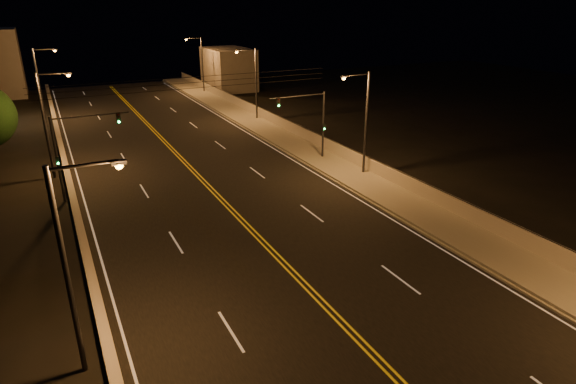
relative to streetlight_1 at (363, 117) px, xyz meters
name	(u,v)px	position (x,y,z in m)	size (l,w,h in m)	color
road	(245,224)	(-11.49, -4.11, -4.74)	(18.00, 120.00, 0.02)	black
sidewalk	(385,193)	(-0.69, -4.11, -4.60)	(3.60, 120.00, 0.30)	gray
curb	(363,198)	(-2.56, -4.11, -4.67)	(0.14, 120.00, 0.15)	gray
parapet_wall	(404,181)	(0.96, -4.11, -3.95)	(0.30, 120.00, 1.00)	#ADA290
jersey_barrier	(85,251)	(-20.78, -4.11, -4.37)	(0.45, 120.00, 0.76)	#ADA290
distant_building_right	(228,69)	(5.01, 43.24, -1.66)	(6.00, 10.00, 6.19)	gray
parapet_rail	(404,174)	(0.96, -4.11, -3.42)	(0.06, 0.06, 120.00)	black
lane_markings	(245,224)	(-11.49, -4.18, -4.73)	(17.32, 116.00, 0.00)	silver
streetlight_1	(363,117)	(0.00, 0.00, 0.00)	(2.55, 0.28, 8.12)	#2D2D33
streetlight_2	(254,79)	(0.00, 21.30, 0.00)	(2.55, 0.28, 8.12)	#2D2D33
streetlight_3	(200,61)	(0.00, 41.37, 0.00)	(2.55, 0.28, 8.12)	#2D2D33
streetlight_4	(73,257)	(-21.39, -13.23, 0.00)	(2.55, 0.28, 8.12)	#2D2D33
streetlight_5	(48,118)	(-21.39, 10.59, 0.00)	(2.55, 0.28, 8.12)	#2D2D33
streetlight_6	(41,79)	(-21.39, 31.97, 0.00)	(2.55, 0.28, 8.12)	#2D2D33
traffic_signal_right	(313,118)	(-1.51, 5.01, -0.96)	(5.11, 0.31, 5.97)	#2D2D33
traffic_signal_left	(72,147)	(-20.28, 5.01, -0.96)	(5.11, 0.31, 5.97)	#2D2D33
overhead_wires	(193,83)	(-11.49, 5.39, 2.65)	(22.00, 0.03, 0.83)	black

